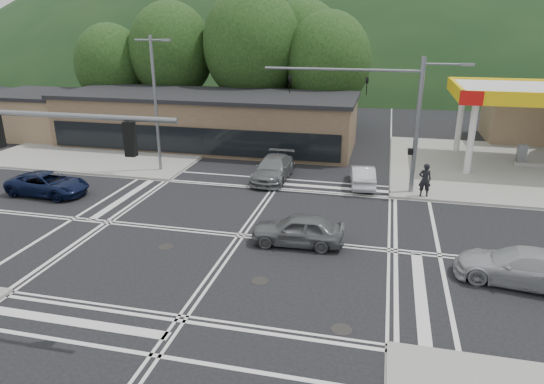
% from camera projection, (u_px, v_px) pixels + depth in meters
% --- Properties ---
extents(ground, '(120.00, 120.00, 0.00)m').
position_uv_depth(ground, '(241.00, 236.00, 23.47)').
color(ground, black).
rests_on(ground, ground).
extents(sidewalk_ne, '(16.00, 16.00, 0.15)m').
position_uv_depth(sidewalk_ne, '(508.00, 168.00, 33.95)').
color(sidewalk_ne, gray).
rests_on(sidewalk_ne, ground).
extents(sidewalk_nw, '(16.00, 16.00, 0.15)m').
position_uv_depth(sidewalk_nw, '(121.00, 145.00, 40.47)').
color(sidewalk_nw, gray).
rests_on(sidewalk_nw, ground).
extents(commercial_row, '(24.00, 8.00, 4.00)m').
position_uv_depth(commercial_row, '(207.00, 121.00, 40.14)').
color(commercial_row, brown).
rests_on(commercial_row, ground).
extents(commercial_nw, '(8.00, 7.00, 3.60)m').
position_uv_depth(commercial_nw, '(40.00, 115.00, 43.69)').
color(commercial_nw, '#846B4F').
rests_on(commercial_nw, ground).
extents(hill_north, '(252.00, 126.00, 140.00)m').
position_uv_depth(hill_north, '(360.00, 69.00, 106.08)').
color(hill_north, '#173318').
rests_on(hill_north, ground).
extents(tree_n_a, '(8.00, 8.00, 11.75)m').
position_uv_depth(tree_n_a, '(171.00, 51.00, 46.17)').
color(tree_n_a, '#382619').
rests_on(tree_n_a, ground).
extents(tree_n_b, '(9.00, 9.00, 12.98)m').
position_uv_depth(tree_n_b, '(252.00, 45.00, 44.21)').
color(tree_n_b, '#382619').
rests_on(tree_n_b, ground).
extents(tree_n_c, '(7.60, 7.60, 10.87)m').
position_uv_depth(tree_n_c, '(328.00, 61.00, 43.12)').
color(tree_n_c, '#382619').
rests_on(tree_n_c, ground).
extents(tree_n_d, '(6.80, 6.80, 9.76)m').
position_uv_depth(tree_n_d, '(111.00, 65.00, 46.98)').
color(tree_n_d, '#382619').
rests_on(tree_n_d, ground).
extents(tree_n_e, '(8.40, 8.40, 11.98)m').
position_uv_depth(tree_n_e, '(303.00, 50.00, 47.23)').
color(tree_n_e, '#382619').
rests_on(tree_n_e, ground).
extents(streetlight_nw, '(2.50, 0.25, 9.00)m').
position_uv_depth(streetlight_nw, '(156.00, 98.00, 31.88)').
color(streetlight_nw, slate).
rests_on(streetlight_nw, ground).
extents(signal_mast_ne, '(11.65, 0.30, 8.00)m').
position_uv_depth(signal_mast_ne, '(396.00, 109.00, 27.80)').
color(signal_mast_ne, slate).
rests_on(signal_mast_ne, ground).
extents(car_blue_west, '(4.98, 2.49, 1.36)m').
position_uv_depth(car_blue_west, '(48.00, 184.00, 28.81)').
color(car_blue_west, black).
rests_on(car_blue_west, ground).
extents(car_grey_center, '(4.37, 1.93, 1.46)m').
position_uv_depth(car_grey_center, '(298.00, 230.00, 22.33)').
color(car_grey_center, slate).
rests_on(car_grey_center, ground).
extents(car_silver_east, '(5.26, 2.80, 1.45)m').
position_uv_depth(car_silver_east, '(522.00, 267.00, 18.97)').
color(car_silver_east, '#A9AAB0').
rests_on(car_silver_east, ground).
extents(car_queue_a, '(1.87, 4.15, 1.32)m').
position_uv_depth(car_queue_a, '(363.00, 176.00, 30.36)').
color(car_queue_a, silver).
rests_on(car_queue_a, ground).
extents(car_queue_b, '(1.91, 4.36, 1.46)m').
position_uv_depth(car_queue_b, '(324.00, 137.00, 40.38)').
color(car_queue_b, silver).
rests_on(car_queue_b, ground).
extents(car_northbound, '(2.17, 5.17, 1.49)m').
position_uv_depth(car_northbound, '(273.00, 168.00, 31.59)').
color(car_northbound, slate).
rests_on(car_northbound, ground).
extents(pedestrian, '(0.76, 0.54, 1.97)m').
position_uv_depth(pedestrian, '(425.00, 180.00, 28.04)').
color(pedestrian, black).
rests_on(pedestrian, sidewalk_ne).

